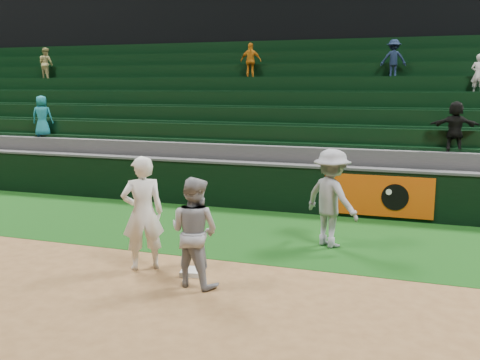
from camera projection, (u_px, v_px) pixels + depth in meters
name	position (u px, v px, depth m)	size (l,w,h in m)	color
ground	(179.00, 274.00, 9.35)	(70.00, 70.00, 0.00)	brown
foul_grass	(235.00, 230.00, 12.15)	(36.00, 4.20, 0.01)	#0E380E
upper_deck	(337.00, 25.00, 24.59)	(40.00, 12.00, 12.00)	black
first_base	(192.00, 272.00, 9.32)	(0.38, 0.38, 0.09)	silver
first_baseman	(143.00, 213.00, 9.45)	(0.75, 0.49, 2.04)	white
baserunner	(194.00, 232.00, 8.69)	(0.88, 0.68, 1.81)	#92959C
base_coach	(331.00, 198.00, 10.78)	(1.29, 0.74, 1.99)	gray
field_wall	(263.00, 186.00, 14.09)	(36.00, 0.45, 1.25)	black
stadium_seating	(294.00, 133.00, 17.43)	(36.00, 5.95, 4.85)	#3C3C3E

